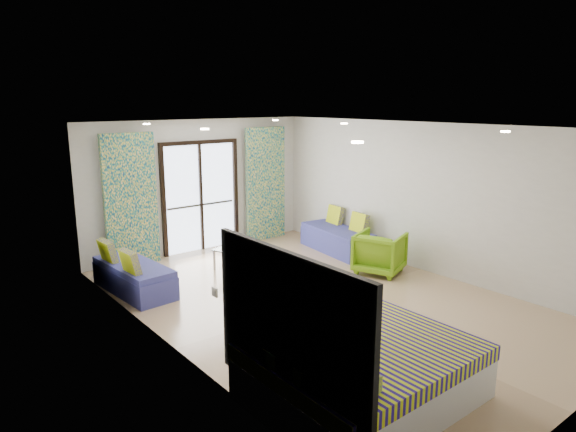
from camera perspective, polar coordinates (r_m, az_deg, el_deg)
floor at (r=8.14m, az=3.75°, el=-9.45°), size 5.00×7.50×0.01m
ceiling at (r=7.55m, az=4.05°, el=9.89°), size 5.00×7.50×0.01m
wall_back at (r=10.74m, az=-9.78°, el=3.35°), size 5.00×0.01×2.70m
wall_left at (r=6.36m, az=-12.97°, el=-3.30°), size 0.01×7.50×2.70m
wall_right at (r=9.57m, az=14.99°, el=1.95°), size 0.01×7.50×2.70m
balcony_door at (r=10.73m, az=-9.69°, el=2.84°), size 1.76×0.08×2.28m
balcony_rail at (r=10.80m, az=-9.65°, el=1.24°), size 1.52×0.03×0.04m
curtain_left at (r=9.95m, az=-17.07°, el=1.63°), size 1.00×0.10×2.50m
curtain_right at (r=11.43m, az=-2.51°, el=3.58°), size 1.00×0.10×2.50m
downlight_a at (r=5.15m, az=7.73°, el=8.13°), size 0.12×0.12×0.02m
downlight_b at (r=7.42m, az=23.01°, el=8.64°), size 0.12×0.12×0.02m
downlight_c at (r=7.53m, az=-9.24°, el=9.52°), size 0.12×0.12×0.02m
downlight_d at (r=9.24m, az=6.26°, el=10.18°), size 0.12×0.12×0.02m
downlight_e at (r=9.32m, az=-15.44°, el=9.83°), size 0.12×0.12×0.02m
downlight_f at (r=10.75m, az=-1.41°, el=10.61°), size 0.12×0.12×0.02m
headboard at (r=4.70m, az=-0.03°, el=-12.74°), size 0.06×2.10×1.50m
switch_plate at (r=5.65m, az=-8.15°, el=-8.38°), size 0.02×0.10×0.10m
bed at (r=5.64m, az=8.11°, el=-16.65°), size 2.20×1.80×0.76m
daybed_left at (r=8.81m, az=-16.84°, el=-6.42°), size 0.79×1.75×0.84m
daybed_right at (r=10.69m, az=5.54°, el=-2.50°), size 0.92×1.83×0.87m
coffee_table at (r=9.60m, az=-6.07°, el=-3.83°), size 0.75×0.75×0.68m
vase at (r=9.53m, az=-6.37°, el=-3.05°), size 0.22×0.22×0.20m
armchair at (r=9.45m, az=10.18°, el=-3.82°), size 0.99×1.02×0.82m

